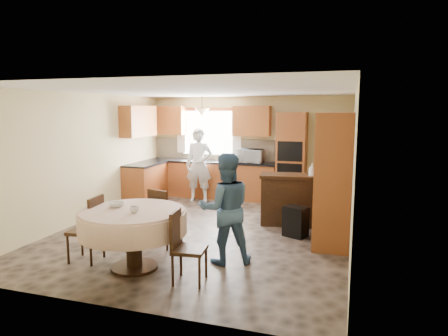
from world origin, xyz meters
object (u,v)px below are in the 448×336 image
chair_left (90,226)px  cupboard (334,179)px  chair_right (184,243)px  sideboard (294,201)px  person_dining (225,209)px  chair_back (163,215)px  oven_tower (292,158)px  person_sink (199,165)px  dining_table (133,223)px

chair_left → cupboard: bearing=114.3°
chair_left → chair_right: 1.58m
sideboard → person_dining: size_ratio=0.80×
sideboard → chair_right: bearing=-115.4°
chair_left → chair_back: (0.71, 0.88, -0.01)m
oven_tower → person_sink: size_ratio=1.21×
oven_tower → sideboard: bearing=-80.2°
oven_tower → chair_left: size_ratio=2.21×
chair_left → chair_back: size_ratio=1.02×
oven_tower → dining_table: oven_tower is taller
oven_tower → chair_left: 5.12m
chair_right → person_sink: (-1.47, 4.31, 0.36)m
chair_back → person_sink: person_sink is taller
cupboard → person_dining: (-1.42, -1.32, -0.28)m
sideboard → oven_tower: bearing=92.2°
person_sink → chair_right: bearing=-81.3°
chair_left → oven_tower: bearing=148.8°
oven_tower → chair_right: oven_tower is taller
oven_tower → person_dining: oven_tower is taller
chair_left → chair_right: size_ratio=1.04×
oven_tower → chair_back: bearing=-112.1°
oven_tower → chair_left: bearing=-115.8°
chair_right → person_sink: bearing=12.3°
oven_tower → person_dining: bearing=-95.0°
cupboard → person_sink: bearing=145.5°
oven_tower → chair_back: size_ratio=2.25×
oven_tower → sideboard: size_ratio=1.67×
dining_table → chair_right: (0.82, -0.18, -0.14)m
dining_table → person_dining: size_ratio=0.92×
dining_table → chair_back: 0.94m
oven_tower → person_sink: oven_tower is taller
chair_back → person_dining: (1.15, -0.33, 0.27)m
cupboard → chair_back: cupboard is taller
cupboard → chair_back: size_ratio=2.26×
oven_tower → chair_back: oven_tower is taller
cupboard → chair_back: 2.81m
chair_right → person_sink: person_sink is taller
sideboard → chair_right: size_ratio=1.38×
sideboard → chair_back: 2.62m
dining_table → chair_left: 0.75m
cupboard → chair_right: size_ratio=2.31×
sideboard → person_dining: 2.34m
chair_back → person_dining: bearing=-179.5°
person_dining → oven_tower: bearing=-121.4°
person_sink → cupboard: bearing=-44.6°
cupboard → dining_table: bearing=-142.9°
chair_left → chair_back: chair_left is taller
dining_table → chair_left: (-0.73, 0.05, -0.12)m
chair_back → person_sink: (-0.62, 3.19, 0.35)m
sideboard → chair_left: 3.75m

